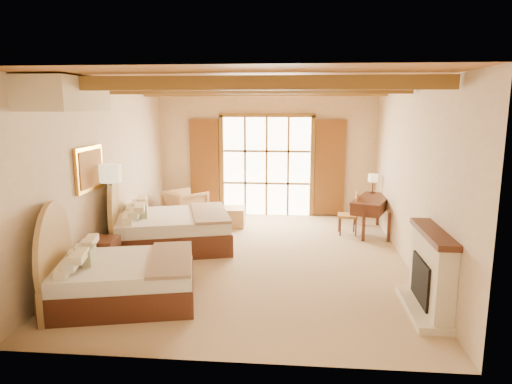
# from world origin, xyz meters

# --- Properties ---
(floor) EXTENTS (7.00, 7.00, 0.00)m
(floor) POSITION_xyz_m (0.00, 0.00, 0.00)
(floor) COLOR tan
(floor) RESTS_ON ground
(wall_back) EXTENTS (5.50, 0.00, 5.50)m
(wall_back) POSITION_xyz_m (0.00, 3.50, 1.60)
(wall_back) COLOR beige
(wall_back) RESTS_ON ground
(wall_left) EXTENTS (0.00, 7.00, 7.00)m
(wall_left) POSITION_xyz_m (-2.75, 0.00, 1.60)
(wall_left) COLOR beige
(wall_left) RESTS_ON ground
(wall_right) EXTENTS (0.00, 7.00, 7.00)m
(wall_right) POSITION_xyz_m (2.75, 0.00, 1.60)
(wall_right) COLOR beige
(wall_right) RESTS_ON ground
(ceiling) EXTENTS (7.00, 7.00, 0.00)m
(ceiling) POSITION_xyz_m (0.00, 0.00, 3.20)
(ceiling) COLOR #B27133
(ceiling) RESTS_ON ground
(ceiling_beams) EXTENTS (5.39, 4.60, 0.18)m
(ceiling_beams) POSITION_xyz_m (0.00, 0.00, 3.08)
(ceiling_beams) COLOR brown
(ceiling_beams) RESTS_ON ceiling
(french_doors) EXTENTS (3.95, 0.08, 2.60)m
(french_doors) POSITION_xyz_m (0.00, 3.44, 1.25)
(french_doors) COLOR white
(french_doors) RESTS_ON ground
(fireplace) EXTENTS (0.46, 1.40, 1.16)m
(fireplace) POSITION_xyz_m (2.60, -2.00, 0.51)
(fireplace) COLOR #F2DDC4
(fireplace) RESTS_ON ground
(painting) EXTENTS (0.06, 0.95, 0.75)m
(painting) POSITION_xyz_m (-2.70, -0.75, 1.75)
(painting) COLOR gold
(painting) RESTS_ON wall_left
(canopy_valance) EXTENTS (0.70, 1.40, 0.45)m
(canopy_valance) POSITION_xyz_m (-2.40, -2.00, 2.95)
(canopy_valance) COLOR #F5EAC0
(canopy_valance) RESTS_ON ceiling
(bed_near) EXTENTS (2.30, 1.90, 1.31)m
(bed_near) POSITION_xyz_m (-1.84, -2.03, 0.40)
(bed_near) COLOR #4B2719
(bed_near) RESTS_ON floor
(bed_far) EXTENTS (2.67, 2.24, 1.47)m
(bed_far) POSITION_xyz_m (-1.85, 0.49, 0.45)
(bed_far) COLOR #4B2719
(bed_far) RESTS_ON floor
(nightstand) EXTENTS (0.56, 0.56, 0.63)m
(nightstand) POSITION_xyz_m (-2.45, -1.08, 0.32)
(nightstand) COLOR #4B2719
(nightstand) RESTS_ON floor
(floor_lamp) EXTENTS (0.38, 0.38, 1.78)m
(floor_lamp) POSITION_xyz_m (-2.50, -0.40, 1.52)
(floor_lamp) COLOR #36241B
(floor_lamp) RESTS_ON floor
(armchair) EXTENTS (1.20, 1.20, 0.79)m
(armchair) POSITION_xyz_m (-1.90, 2.50, 0.39)
(armchair) COLOR tan
(armchair) RESTS_ON floor
(ottoman) EXTENTS (0.63, 0.63, 0.44)m
(ottoman) POSITION_xyz_m (-0.73, 2.24, 0.22)
(ottoman) COLOR tan
(ottoman) RESTS_ON floor
(desk) EXTENTS (1.12, 1.58, 0.79)m
(desk) POSITION_xyz_m (2.44, 1.97, 0.42)
(desk) COLOR #4B2719
(desk) RESTS_ON floor
(desk_chair) EXTENTS (0.45, 0.45, 0.95)m
(desk_chair) POSITION_xyz_m (1.92, 1.79, 0.29)
(desk_chair) COLOR #B98038
(desk_chair) RESTS_ON floor
(desk_lamp) EXTENTS (0.22, 0.22, 0.45)m
(desk_lamp) POSITION_xyz_m (2.54, 2.56, 1.12)
(desk_lamp) COLOR #36241B
(desk_lamp) RESTS_ON desk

